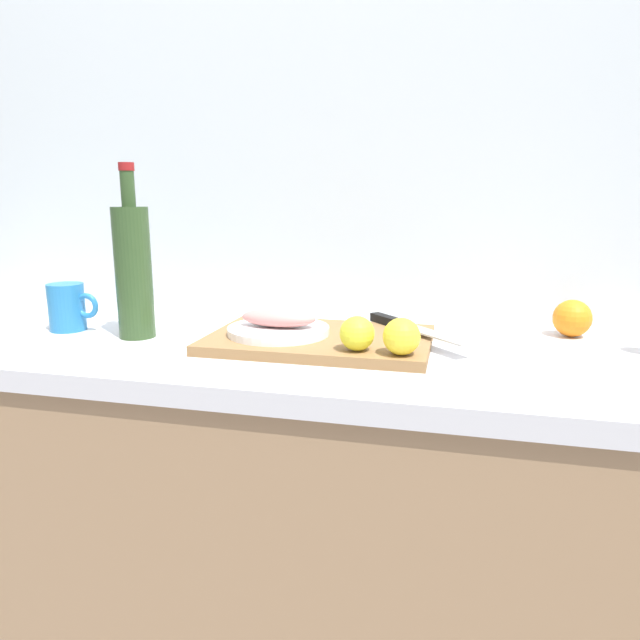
% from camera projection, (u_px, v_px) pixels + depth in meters
% --- Properties ---
extents(back_wall, '(3.20, 0.05, 2.50)m').
position_uv_depth(back_wall, '(312.00, 171.00, 1.40)').
color(back_wall, silver).
rests_on(back_wall, ground_plane).
extents(kitchen_counter, '(2.00, 0.60, 0.90)m').
position_uv_depth(kitchen_counter, '(277.00, 537.00, 1.26)').
color(kitchen_counter, '#9E7A56').
rests_on(kitchen_counter, ground_plane).
extents(cutting_board, '(0.43, 0.29, 0.02)m').
position_uv_depth(cutting_board, '(320.00, 340.00, 1.14)').
color(cutting_board, olive).
rests_on(cutting_board, kitchen_counter).
extents(white_plate, '(0.20, 0.20, 0.01)m').
position_uv_depth(white_plate, '(278.00, 330.00, 1.14)').
color(white_plate, white).
rests_on(white_plate, cutting_board).
extents(fish_fillet, '(0.15, 0.06, 0.04)m').
position_uv_depth(fish_fillet, '(278.00, 318.00, 1.14)').
color(fish_fillet, tan).
rests_on(fish_fillet, white_plate).
extents(chef_knife, '(0.22, 0.23, 0.02)m').
position_uv_depth(chef_knife, '(405.00, 326.00, 1.18)').
color(chef_knife, silver).
rests_on(chef_knife, cutting_board).
extents(lemon_0, '(0.06, 0.06, 0.06)m').
position_uv_depth(lemon_0, '(357.00, 333.00, 1.01)').
color(lemon_0, yellow).
rests_on(lemon_0, cutting_board).
extents(lemon_1, '(0.07, 0.07, 0.07)m').
position_uv_depth(lemon_1, '(402.00, 336.00, 0.99)').
color(lemon_1, yellow).
rests_on(lemon_1, cutting_board).
extents(wine_bottle, '(0.07, 0.07, 0.36)m').
position_uv_depth(wine_bottle, '(133.00, 269.00, 1.17)').
color(wine_bottle, '#2D4723').
rests_on(wine_bottle, kitchen_counter).
extents(coffee_mug_0, '(0.12, 0.08, 0.10)m').
position_uv_depth(coffee_mug_0, '(68.00, 307.00, 1.25)').
color(coffee_mug_0, '#2672B2').
rests_on(coffee_mug_0, kitchen_counter).
extents(orange_1, '(0.08, 0.08, 0.08)m').
position_uv_depth(orange_1, '(572.00, 318.00, 1.20)').
color(orange_1, orange).
rests_on(orange_1, kitchen_counter).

